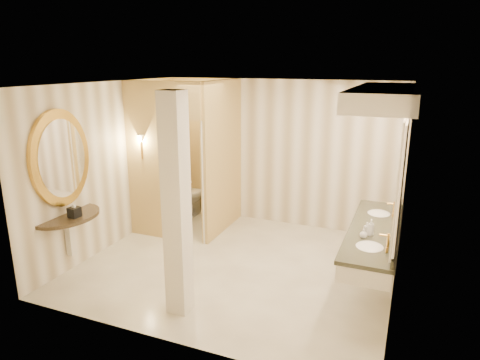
# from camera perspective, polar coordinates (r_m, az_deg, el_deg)

# --- Properties ---
(floor) EXTENTS (4.50, 4.50, 0.00)m
(floor) POSITION_cam_1_polar(r_m,az_deg,el_deg) (6.66, -0.40, -11.21)
(floor) COLOR white
(floor) RESTS_ON ground
(ceiling) EXTENTS (4.50, 4.50, 0.00)m
(ceiling) POSITION_cam_1_polar(r_m,az_deg,el_deg) (5.96, -0.45, 12.67)
(ceiling) COLOR silver
(ceiling) RESTS_ON wall_back
(wall_back) EXTENTS (4.50, 0.02, 2.70)m
(wall_back) POSITION_cam_1_polar(r_m,az_deg,el_deg) (8.01, 5.11, 3.57)
(wall_back) COLOR white
(wall_back) RESTS_ON floor
(wall_front) EXTENTS (4.50, 0.02, 2.70)m
(wall_front) POSITION_cam_1_polar(r_m,az_deg,el_deg) (4.49, -10.38, -6.23)
(wall_front) COLOR white
(wall_front) RESTS_ON floor
(wall_left) EXTENTS (0.02, 4.00, 2.70)m
(wall_left) POSITION_cam_1_polar(r_m,az_deg,el_deg) (7.32, -16.92, 1.83)
(wall_left) COLOR white
(wall_left) RESTS_ON floor
(wall_right) EXTENTS (0.02, 4.00, 2.70)m
(wall_right) POSITION_cam_1_polar(r_m,az_deg,el_deg) (5.73, 20.83, -2.21)
(wall_right) COLOR white
(wall_right) RESTS_ON floor
(toilet_closet) EXTENTS (1.50, 1.55, 2.70)m
(toilet_closet) POSITION_cam_1_polar(r_m,az_deg,el_deg) (7.48, -5.48, 3.01)
(toilet_closet) COLOR #E3C676
(toilet_closet) RESTS_ON floor
(wall_sconce) EXTENTS (0.14, 0.14, 0.42)m
(wall_sconce) POSITION_cam_1_polar(r_m,az_deg,el_deg) (7.38, -13.09, 5.24)
(wall_sconce) COLOR gold
(wall_sconce) RESTS_ON toilet_closet
(vanity) EXTENTS (0.75, 2.51, 2.09)m
(vanity) POSITION_cam_1_polar(r_m,az_deg,el_deg) (5.72, 18.41, 0.88)
(vanity) COLOR silver
(vanity) RESTS_ON floor
(console_shelf) EXTENTS (1.06, 1.06, 1.98)m
(console_shelf) POSITION_cam_1_polar(r_m,az_deg,el_deg) (6.52, -22.56, -0.34)
(console_shelf) COLOR black
(console_shelf) RESTS_ON floor
(pillar) EXTENTS (0.26, 0.26, 2.70)m
(pillar) POSITION_cam_1_polar(r_m,az_deg,el_deg) (5.06, -8.46, -3.62)
(pillar) COLOR silver
(pillar) RESTS_ON floor
(tissue_box) EXTENTS (0.15, 0.15, 0.14)m
(tissue_box) POSITION_cam_1_polar(r_m,az_deg,el_deg) (6.48, -21.22, -4.02)
(tissue_box) COLOR black
(tissue_box) RESTS_ON console_shelf
(toilet) EXTENTS (0.51, 0.84, 0.83)m
(toilet) POSITION_cam_1_polar(r_m,az_deg,el_deg) (8.60, -6.89, -2.10)
(toilet) COLOR white
(toilet) RESTS_ON floor
(soap_bottle_a) EXTENTS (0.09, 0.09, 0.14)m
(soap_bottle_a) POSITION_cam_1_polar(r_m,az_deg,el_deg) (5.73, 16.58, -6.12)
(soap_bottle_a) COLOR beige
(soap_bottle_a) RESTS_ON vanity
(soap_bottle_b) EXTENTS (0.12, 0.12, 0.12)m
(soap_bottle_b) POSITION_cam_1_polar(r_m,az_deg,el_deg) (5.57, 16.15, -6.85)
(soap_bottle_b) COLOR silver
(soap_bottle_b) RESTS_ON vanity
(soap_bottle_c) EXTENTS (0.10, 0.10, 0.22)m
(soap_bottle_c) POSITION_cam_1_polar(r_m,az_deg,el_deg) (5.65, 17.05, -6.06)
(soap_bottle_c) COLOR #C6B28C
(soap_bottle_c) RESTS_ON vanity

